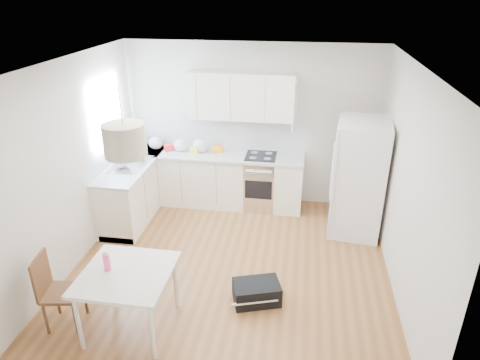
% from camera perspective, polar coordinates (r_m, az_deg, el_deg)
% --- Properties ---
extents(floor, '(4.20, 4.20, 0.00)m').
position_cam_1_polar(floor, '(5.95, -1.22, -11.42)').
color(floor, brown).
rests_on(floor, ground).
extents(ceiling, '(4.20, 4.20, 0.00)m').
position_cam_1_polar(ceiling, '(4.87, -1.51, 15.15)').
color(ceiling, white).
rests_on(ceiling, wall_back).
extents(wall_back, '(4.20, 0.00, 4.20)m').
position_cam_1_polar(wall_back, '(7.21, 1.54, 7.31)').
color(wall_back, beige).
rests_on(wall_back, floor).
extents(wall_left, '(0.00, 4.20, 4.20)m').
position_cam_1_polar(wall_left, '(5.98, -21.61, 1.73)').
color(wall_left, beige).
rests_on(wall_left, floor).
extents(wall_right, '(0.00, 4.20, 4.20)m').
position_cam_1_polar(wall_right, '(5.35, 21.41, -0.92)').
color(wall_right, beige).
rests_on(wall_right, floor).
extents(window_glassblock, '(0.02, 1.00, 1.00)m').
position_cam_1_polar(window_glassblock, '(6.80, -17.44, 8.62)').
color(window_glassblock, '#BFE0F9').
rests_on(window_glassblock, wall_left).
extents(cabinets_back, '(3.00, 0.60, 0.88)m').
position_cam_1_polar(cabinets_back, '(7.36, -3.47, 0.04)').
color(cabinets_back, white).
rests_on(cabinets_back, floor).
extents(cabinets_left, '(0.60, 1.80, 0.88)m').
position_cam_1_polar(cabinets_left, '(7.18, -13.88, -1.34)').
color(cabinets_left, white).
rests_on(cabinets_left, floor).
extents(counter_back, '(3.02, 0.64, 0.04)m').
position_cam_1_polar(counter_back, '(7.18, -3.57, 3.38)').
color(counter_back, '#BBBEC0').
rests_on(counter_back, cabinets_back).
extents(counter_left, '(0.64, 1.82, 0.04)m').
position_cam_1_polar(counter_left, '(7.00, -14.26, 2.05)').
color(counter_left, '#BBBEC0').
rests_on(counter_left, cabinets_left).
extents(backsplash_back, '(3.00, 0.01, 0.58)m').
position_cam_1_polar(backsplash_back, '(7.34, -3.16, 6.46)').
color(backsplash_back, white).
rests_on(backsplash_back, wall_back).
extents(backsplash_left, '(0.01, 1.80, 0.58)m').
position_cam_1_polar(backsplash_left, '(7.01, -16.75, 4.50)').
color(backsplash_left, white).
rests_on(backsplash_left, wall_left).
extents(upper_cabinets, '(1.70, 0.32, 0.75)m').
position_cam_1_polar(upper_cabinets, '(6.94, 0.17, 11.12)').
color(upper_cabinets, white).
rests_on(upper_cabinets, wall_back).
extents(range_oven, '(0.50, 0.61, 0.88)m').
position_cam_1_polar(range_oven, '(7.24, 2.73, -0.36)').
color(range_oven, silver).
rests_on(range_oven, floor).
extents(sink, '(0.50, 0.80, 0.16)m').
position_cam_1_polar(sink, '(6.95, -14.42, 2.00)').
color(sink, silver).
rests_on(sink, counter_left).
extents(refrigerator, '(0.93, 0.96, 1.75)m').
position_cam_1_polar(refrigerator, '(6.61, 15.69, 0.27)').
color(refrigerator, white).
rests_on(refrigerator, floor).
extents(dining_table, '(0.95, 0.95, 0.74)m').
position_cam_1_polar(dining_table, '(4.81, -14.84, -12.59)').
color(dining_table, beige).
rests_on(dining_table, floor).
extents(dining_chair, '(0.43, 0.43, 0.90)m').
position_cam_1_polar(dining_chair, '(5.21, -22.62, -13.52)').
color(dining_chair, '#452914').
rests_on(dining_chair, floor).
extents(drink_bottle, '(0.08, 0.08, 0.24)m').
position_cam_1_polar(drink_bottle, '(4.79, -17.38, -10.20)').
color(drink_bottle, '#F64484').
rests_on(drink_bottle, dining_table).
extents(gym_bag, '(0.63, 0.51, 0.25)m').
position_cam_1_polar(gym_bag, '(5.33, 2.23, -14.72)').
color(gym_bag, black).
rests_on(gym_bag, floor).
extents(pendant_lamp, '(0.46, 0.46, 0.31)m').
position_cam_1_polar(pendant_lamp, '(4.15, -15.14, 5.14)').
color(pendant_lamp, '#BCAE90').
rests_on(pendant_lamp, ceiling).
extents(grocery_bag_a, '(0.24, 0.20, 0.22)m').
position_cam_1_polar(grocery_bag_a, '(7.47, -11.20, 4.85)').
color(grocery_bag_a, silver).
rests_on(grocery_bag_a, counter_back).
extents(grocery_bag_b, '(0.24, 0.20, 0.21)m').
position_cam_1_polar(grocery_bag_b, '(7.30, -7.90, 4.62)').
color(grocery_bag_b, silver).
rests_on(grocery_bag_b, counter_back).
extents(grocery_bag_c, '(0.26, 0.22, 0.23)m').
position_cam_1_polar(grocery_bag_c, '(7.22, -5.26, 4.60)').
color(grocery_bag_c, silver).
rests_on(grocery_bag_c, counter_back).
extents(grocery_bag_d, '(0.21, 0.18, 0.19)m').
position_cam_1_polar(grocery_bag_d, '(7.10, -13.38, 3.46)').
color(grocery_bag_d, silver).
rests_on(grocery_bag_d, counter_back).
extents(grocery_bag_e, '(0.29, 0.24, 0.26)m').
position_cam_1_polar(grocery_bag_e, '(6.82, -15.55, 2.63)').
color(grocery_bag_e, silver).
rests_on(grocery_bag_e, counter_left).
extents(snack_orange, '(0.18, 0.12, 0.12)m').
position_cam_1_polar(snack_orange, '(7.20, -3.02, 4.13)').
color(snack_orange, orange).
rests_on(snack_orange, counter_back).
extents(snack_yellow, '(0.18, 0.14, 0.11)m').
position_cam_1_polar(snack_yellow, '(7.22, -6.04, 4.03)').
color(snack_yellow, yellow).
rests_on(snack_yellow, counter_back).
extents(snack_red, '(0.18, 0.17, 0.11)m').
position_cam_1_polar(snack_red, '(7.37, -9.44, 4.28)').
color(snack_red, red).
rests_on(snack_red, counter_back).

